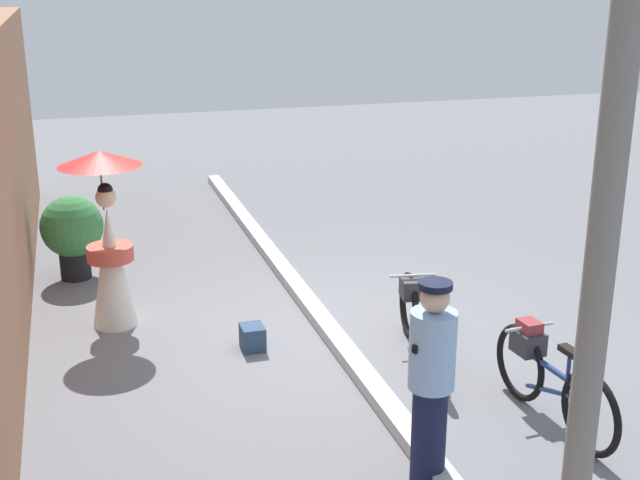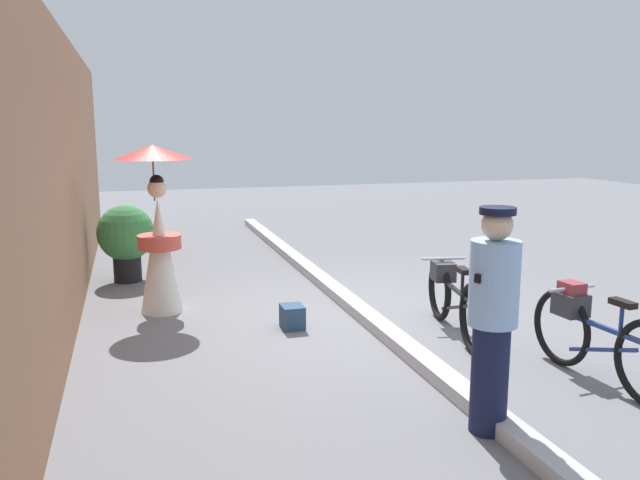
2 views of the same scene
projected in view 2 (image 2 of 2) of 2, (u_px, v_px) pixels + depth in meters
ground_plane at (362, 317)px, 7.19m from camera, size 30.00×30.00×0.00m
building_wall at (41, 187)px, 6.00m from camera, size 14.00×0.40×3.12m
sidewalk_curb at (362, 312)px, 7.17m from camera, size 14.00×0.20×0.12m
bicycle_near_officer at (453, 297)px, 6.58m from camera, size 1.76×0.51×0.75m
bicycle_far_side at (596, 334)px, 5.35m from camera, size 1.66×0.48×0.79m
person_officer at (493, 316)px, 4.38m from camera, size 0.34×0.37×1.60m
person_with_parasol at (158, 227)px, 7.26m from camera, size 0.86×0.86×1.91m
potted_plant_by_door at (127, 237)px, 8.76m from camera, size 0.78×0.77×1.06m
backpack_on_pavement at (293, 316)px, 6.79m from camera, size 0.27×0.23×0.25m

